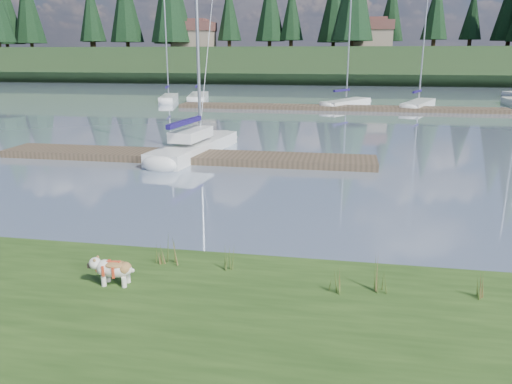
# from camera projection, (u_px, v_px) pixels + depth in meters

# --- Properties ---
(ground) EXTENTS (200.00, 200.00, 0.00)m
(ground) POSITION_uv_depth(u_px,v_px,m) (313.00, 109.00, 40.43)
(ground) COLOR #8091A9
(ground) RESTS_ON ground
(ridge) EXTENTS (200.00, 20.00, 5.00)m
(ridge) POSITION_uv_depth(u_px,v_px,m) (331.00, 65.00, 80.52)
(ridge) COLOR #1D3118
(ridge) RESTS_ON ground
(bulldog) EXTENTS (0.83, 0.38, 0.49)m
(bulldog) POSITION_uv_depth(u_px,v_px,m) (114.00, 268.00, 8.90)
(bulldog) COLOR silver
(bulldog) RESTS_ON bank
(sailboat_main) EXTENTS (2.46, 7.86, 11.24)m
(sailboat_main) POSITION_uv_depth(u_px,v_px,m) (200.00, 143.00, 22.81)
(sailboat_main) COLOR silver
(sailboat_main) RESTS_ON ground
(dock_near) EXTENTS (16.00, 2.00, 0.30)m
(dock_near) POSITION_uv_depth(u_px,v_px,m) (184.00, 156.00, 21.16)
(dock_near) COLOR #4C3D2C
(dock_near) RESTS_ON ground
(dock_far) EXTENTS (26.00, 2.20, 0.30)m
(dock_far) POSITION_uv_depth(u_px,v_px,m) (338.00, 108.00, 40.04)
(dock_far) COLOR #4C3D2C
(dock_far) RESTS_ON ground
(sailboat_bg_0) EXTENTS (2.74, 6.50, 9.44)m
(sailboat_bg_0) POSITION_uv_depth(u_px,v_px,m) (169.00, 98.00, 47.22)
(sailboat_bg_0) COLOR silver
(sailboat_bg_0) RESTS_ON ground
(sailboat_bg_1) EXTENTS (3.25, 8.10, 11.86)m
(sailboat_bg_1) POSITION_uv_depth(u_px,v_px,m) (199.00, 96.00, 48.88)
(sailboat_bg_1) COLOR silver
(sailboat_bg_1) RESTS_ON ground
(sailboat_bg_2) EXTENTS (4.66, 6.97, 10.86)m
(sailboat_bg_2) POSITION_uv_depth(u_px,v_px,m) (350.00, 102.00, 42.80)
(sailboat_bg_2) COLOR silver
(sailboat_bg_2) RESTS_ON ground
(sailboat_bg_3) EXTENTS (3.84, 7.39, 10.85)m
(sailboat_bg_3) POSITION_uv_depth(u_px,v_px,m) (420.00, 103.00, 41.77)
(sailboat_bg_3) COLOR silver
(sailboat_bg_3) RESTS_ON ground
(weed_0) EXTENTS (0.17, 0.14, 0.64)m
(weed_0) POSITION_uv_depth(u_px,v_px,m) (173.00, 251.00, 9.79)
(weed_0) COLOR #475B23
(weed_0) RESTS_ON bank
(weed_1) EXTENTS (0.17, 0.14, 0.59)m
(weed_1) POSITION_uv_depth(u_px,v_px,m) (230.00, 259.00, 9.48)
(weed_1) COLOR #475B23
(weed_1) RESTS_ON bank
(weed_2) EXTENTS (0.17, 0.14, 0.67)m
(weed_2) POSITION_uv_depth(u_px,v_px,m) (380.00, 276.00, 8.66)
(weed_2) COLOR #475B23
(weed_2) RESTS_ON bank
(weed_3) EXTENTS (0.17, 0.14, 0.47)m
(weed_3) POSITION_uv_depth(u_px,v_px,m) (160.00, 254.00, 9.80)
(weed_3) COLOR #475B23
(weed_3) RESTS_ON bank
(weed_4) EXTENTS (0.17, 0.14, 0.50)m
(weed_4) POSITION_uv_depth(u_px,v_px,m) (336.00, 281.00, 8.62)
(weed_4) COLOR #475B23
(weed_4) RESTS_ON bank
(weed_5) EXTENTS (0.17, 0.14, 0.50)m
(weed_5) POSITION_uv_depth(u_px,v_px,m) (483.00, 287.00, 8.40)
(weed_5) COLOR #475B23
(weed_5) RESTS_ON bank
(mud_lip) EXTENTS (60.00, 0.50, 0.14)m
(mud_lip) POSITION_uv_depth(u_px,v_px,m) (209.00, 266.00, 10.45)
(mud_lip) COLOR #33281C
(mud_lip) RESTS_ON ground
(conifer_1) EXTENTS (4.40, 4.40, 11.30)m
(conifer_1) POSITION_uv_depth(u_px,v_px,m) (91.00, 10.00, 83.09)
(conifer_1) COLOR #382619
(conifer_1) RESTS_ON ridge
(conifer_3) EXTENTS (4.84, 4.84, 12.25)m
(conifer_3) POSITION_uv_depth(u_px,v_px,m) (270.00, 5.00, 78.80)
(conifer_3) COLOR #382619
(conifer_3) RESTS_ON ridge
(conifer_5) EXTENTS (3.96, 3.96, 10.35)m
(conifer_5) POSITION_uv_depth(u_px,v_px,m) (437.00, 8.00, 72.89)
(conifer_5) COLOR #382619
(conifer_5) RESTS_ON ridge
(house_0) EXTENTS (6.30, 5.30, 4.65)m
(house_0) POSITION_uv_depth(u_px,v_px,m) (194.00, 34.00, 80.14)
(house_0) COLOR gray
(house_0) RESTS_ON ridge
(house_1) EXTENTS (6.30, 5.30, 4.65)m
(house_1) POSITION_uv_depth(u_px,v_px,m) (372.00, 33.00, 76.31)
(house_1) COLOR gray
(house_1) RESTS_ON ridge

